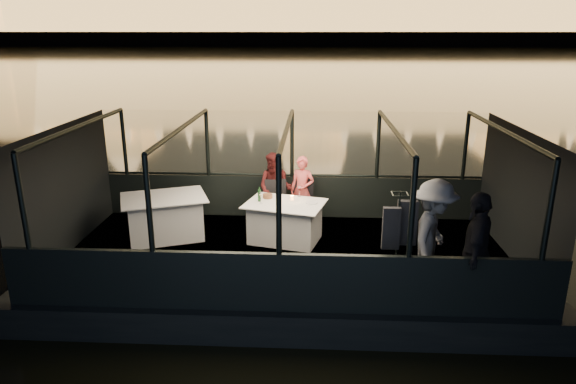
# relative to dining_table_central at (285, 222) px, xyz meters

# --- Properties ---
(river_water) EXTENTS (500.00, 500.00, 0.00)m
(river_water) POSITION_rel_dining_table_central_xyz_m (0.07, 79.40, -0.89)
(river_water) COLOR black
(river_water) RESTS_ON ground
(boat_hull) EXTENTS (8.60, 4.40, 1.00)m
(boat_hull) POSITION_rel_dining_table_central_xyz_m (0.07, -0.60, -0.89)
(boat_hull) COLOR black
(boat_hull) RESTS_ON river_water
(boat_deck) EXTENTS (8.00, 4.00, 0.04)m
(boat_deck) POSITION_rel_dining_table_central_xyz_m (0.07, -0.60, -0.41)
(boat_deck) COLOR black
(boat_deck) RESTS_ON boat_hull
(gunwale_port) EXTENTS (8.00, 0.08, 0.90)m
(gunwale_port) POSITION_rel_dining_table_central_xyz_m (0.07, 1.40, 0.06)
(gunwale_port) COLOR black
(gunwale_port) RESTS_ON boat_deck
(gunwale_starboard) EXTENTS (8.00, 0.08, 0.90)m
(gunwale_starboard) POSITION_rel_dining_table_central_xyz_m (0.07, -2.60, 0.06)
(gunwale_starboard) COLOR black
(gunwale_starboard) RESTS_ON boat_deck
(cabin_glass_port) EXTENTS (8.00, 0.02, 1.40)m
(cabin_glass_port) POSITION_rel_dining_table_central_xyz_m (0.07, 1.40, 1.21)
(cabin_glass_port) COLOR #99B2B2
(cabin_glass_port) RESTS_ON gunwale_port
(cabin_glass_starboard) EXTENTS (8.00, 0.02, 1.40)m
(cabin_glass_starboard) POSITION_rel_dining_table_central_xyz_m (0.07, -2.60, 1.21)
(cabin_glass_starboard) COLOR #99B2B2
(cabin_glass_starboard) RESTS_ON gunwale_starboard
(cabin_roof_glass) EXTENTS (8.00, 4.00, 0.02)m
(cabin_roof_glass) POSITION_rel_dining_table_central_xyz_m (0.07, -0.60, 1.91)
(cabin_roof_glass) COLOR #99B2B2
(cabin_roof_glass) RESTS_ON boat_deck
(end_wall_fore) EXTENTS (0.02, 4.00, 2.30)m
(end_wall_fore) POSITION_rel_dining_table_central_xyz_m (-3.93, -0.60, 0.76)
(end_wall_fore) COLOR black
(end_wall_fore) RESTS_ON boat_deck
(end_wall_aft) EXTENTS (0.02, 4.00, 2.30)m
(end_wall_aft) POSITION_rel_dining_table_central_xyz_m (4.07, -0.60, 0.76)
(end_wall_aft) COLOR black
(end_wall_aft) RESTS_ON boat_deck
(canopy_ribs) EXTENTS (8.00, 4.00, 2.30)m
(canopy_ribs) POSITION_rel_dining_table_central_xyz_m (0.07, -0.60, 0.76)
(canopy_ribs) COLOR black
(canopy_ribs) RESTS_ON boat_deck
(embankment) EXTENTS (400.00, 140.00, 6.00)m
(embankment) POSITION_rel_dining_table_central_xyz_m (0.07, 209.40, 0.11)
(embankment) COLOR #423D33
(embankment) RESTS_ON ground
(dining_table_central) EXTENTS (1.67, 1.38, 0.77)m
(dining_table_central) POSITION_rel_dining_table_central_xyz_m (0.00, 0.00, 0.00)
(dining_table_central) COLOR silver
(dining_table_central) RESTS_ON boat_deck
(dining_table_aft) EXTENTS (1.88, 1.63, 0.84)m
(dining_table_aft) POSITION_rel_dining_table_central_xyz_m (-2.34, 0.04, 0.00)
(dining_table_aft) COLOR silver
(dining_table_aft) RESTS_ON boat_deck
(chair_port_left) EXTENTS (0.51, 0.51, 0.95)m
(chair_port_left) POSITION_rel_dining_table_central_xyz_m (-0.25, 0.74, 0.06)
(chair_port_left) COLOR black
(chair_port_left) RESTS_ON boat_deck
(chair_port_right) EXTENTS (0.50, 0.50, 0.92)m
(chair_port_right) POSITION_rel_dining_table_central_xyz_m (0.32, 0.89, 0.06)
(chair_port_right) COLOR black
(chair_port_right) RESTS_ON boat_deck
(coat_stand) EXTENTS (0.55, 0.49, 1.66)m
(coat_stand) POSITION_rel_dining_table_central_xyz_m (1.80, -1.99, 0.51)
(coat_stand) COLOR black
(coat_stand) RESTS_ON boat_deck
(person_woman_coral) EXTENTS (0.60, 0.50, 1.43)m
(person_woman_coral) POSITION_rel_dining_table_central_xyz_m (0.30, 0.99, 0.36)
(person_woman_coral) COLOR #EF5956
(person_woman_coral) RESTS_ON boat_deck
(person_man_maroon) EXTENTS (0.86, 0.75, 1.51)m
(person_man_maroon) POSITION_rel_dining_table_central_xyz_m (-0.26, 0.96, 0.36)
(person_man_maroon) COLOR #431213
(person_man_maroon) RESTS_ON boat_deck
(passenger_stripe) EXTENTS (1.06, 1.34, 1.82)m
(passenger_stripe) POSITION_rel_dining_table_central_xyz_m (2.34, -1.92, 0.47)
(passenger_stripe) COLOR white
(passenger_stripe) RESTS_ON boat_deck
(passenger_dark) EXTENTS (0.78, 1.13, 1.77)m
(passenger_dark) POSITION_rel_dining_table_central_xyz_m (2.87, -2.33, 0.47)
(passenger_dark) COLOR black
(passenger_dark) RESTS_ON boat_deck
(wine_bottle) EXTENTS (0.07, 0.07, 0.28)m
(wine_bottle) POSITION_rel_dining_table_central_xyz_m (-0.49, 0.09, 0.53)
(wine_bottle) COLOR #163C18
(wine_bottle) RESTS_ON dining_table_central
(bread_basket) EXTENTS (0.24, 0.24, 0.08)m
(bread_basket) POSITION_rel_dining_table_central_xyz_m (-0.35, 0.30, 0.42)
(bread_basket) COLOR brown
(bread_basket) RESTS_ON dining_table_central
(amber_candle) EXTENTS (0.07, 0.07, 0.09)m
(amber_candle) POSITION_rel_dining_table_central_xyz_m (0.13, 0.20, 0.42)
(amber_candle) COLOR orange
(amber_candle) RESTS_ON dining_table_central
(plate_near) EXTENTS (0.27, 0.27, 0.01)m
(plate_near) POSITION_rel_dining_table_central_xyz_m (0.51, 0.04, 0.39)
(plate_near) COLOR silver
(plate_near) RESTS_ON dining_table_central
(plate_far) EXTENTS (0.24, 0.24, 0.01)m
(plate_far) POSITION_rel_dining_table_central_xyz_m (-0.36, 0.39, 0.39)
(plate_far) COLOR white
(plate_far) RESTS_ON dining_table_central
(wine_glass_white) EXTENTS (0.07, 0.07, 0.21)m
(wine_glass_white) POSITION_rel_dining_table_central_xyz_m (-0.45, -0.04, 0.48)
(wine_glass_white) COLOR white
(wine_glass_white) RESTS_ON dining_table_central
(wine_glass_red) EXTENTS (0.08, 0.08, 0.20)m
(wine_glass_red) POSITION_rel_dining_table_central_xyz_m (0.26, 0.42, 0.48)
(wine_glass_red) COLOR silver
(wine_glass_red) RESTS_ON dining_table_central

